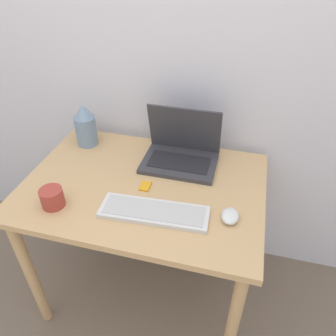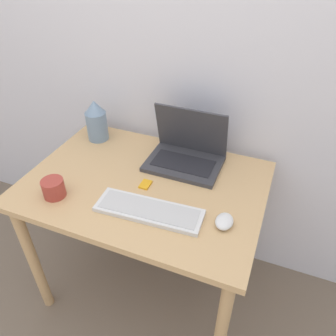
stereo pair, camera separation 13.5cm
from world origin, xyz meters
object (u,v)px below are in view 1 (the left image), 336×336
object	(u,v)px
laptop	(181,151)
vase	(85,125)
keyboard	(154,212)
mp3_player	(145,186)
mouse	(230,216)
mug	(52,198)

from	to	relation	value
laptop	vase	distance (m)	0.50
laptop	keyboard	world-z (taller)	laptop
vase	laptop	bearing A→B (deg)	-3.17
mp3_player	mouse	bearing A→B (deg)	-15.03
keyboard	vase	distance (m)	0.63
laptop	mug	world-z (taller)	laptop
vase	mug	distance (m)	0.47
keyboard	mug	size ratio (longest dim) A/B	4.74
vase	mug	world-z (taller)	vase
laptop	keyboard	xyz separation A→B (m)	(-0.02, -0.38, -0.05)
mug	vase	bearing A→B (deg)	98.90
mouse	vase	size ratio (longest dim) A/B	0.42
keyboard	mouse	xyz separation A→B (m)	(0.29, 0.05, 0.01)
keyboard	mp3_player	xyz separation A→B (m)	(-0.08, 0.14, -0.01)
mouse	laptop	bearing A→B (deg)	128.82
laptop	mouse	xyz separation A→B (m)	(0.27, -0.33, -0.04)
keyboard	mp3_player	distance (m)	0.17
keyboard	mug	distance (m)	0.41
vase	mug	xyz separation A→B (m)	(0.07, -0.46, -0.07)
keyboard	mp3_player	world-z (taller)	keyboard
laptop	keyboard	bearing A→B (deg)	-93.23
keyboard	mug	bearing A→B (deg)	-172.25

